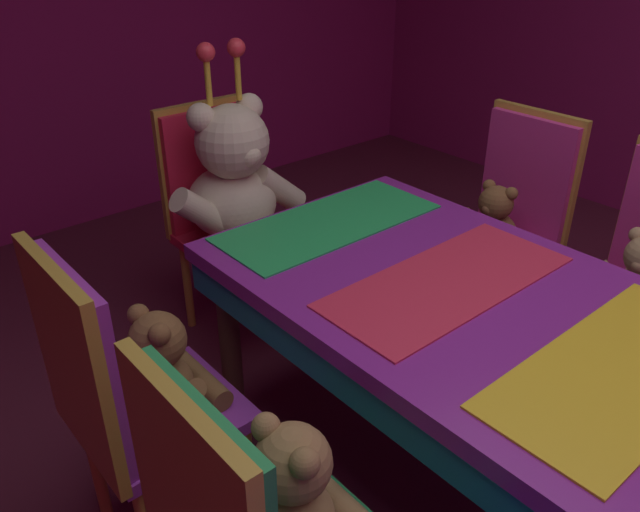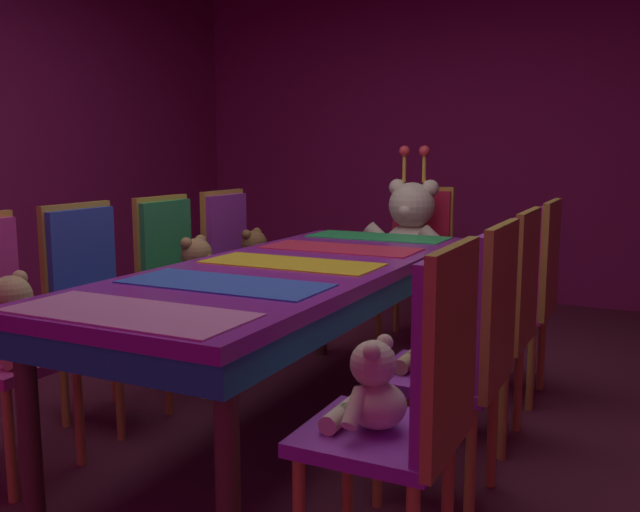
# 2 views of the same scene
# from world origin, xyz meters

# --- Properties ---
(banquet_table) EXTENTS (0.90, 2.38, 0.75)m
(banquet_table) POSITION_xyz_m (0.00, 0.00, 0.65)
(banquet_table) COLOR purple
(banquet_table) RESTS_ON ground_plane
(teddy_left_2) EXTENTS (0.27, 0.35, 0.33)m
(teddy_left_2) POSITION_xyz_m (-0.71, 0.30, 0.60)
(teddy_left_2) COLOR #9E7247
(teddy_left_2) RESTS_ON chair_left_2
(chair_left_3) EXTENTS (0.42, 0.41, 0.98)m
(chair_left_3) POSITION_xyz_m (-0.86, 0.87, 0.60)
(chair_left_3) COLOR purple
(chair_left_3) RESTS_ON ground_plane
(teddy_left_3) EXTENTS (0.25, 0.33, 0.31)m
(teddy_left_3) POSITION_xyz_m (-0.71, 0.87, 0.59)
(teddy_left_3) COLOR brown
(teddy_left_3) RESTS_ON chair_left_3
(teddy_right_2) EXTENTS (0.24, 0.31, 0.29)m
(teddy_right_2) POSITION_xyz_m (0.71, 0.26, 0.58)
(teddy_right_2) COLOR tan
(teddy_right_2) RESTS_ON chair_right_2
(chair_right_3) EXTENTS (0.42, 0.41, 0.98)m
(chair_right_3) POSITION_xyz_m (0.87, 0.86, 0.60)
(chair_right_3) COLOR #CC338C
(chair_right_3) RESTS_ON ground_plane
(teddy_right_3) EXTENTS (0.23, 0.29, 0.27)m
(teddy_right_3) POSITION_xyz_m (0.72, 0.86, 0.58)
(teddy_right_3) COLOR brown
(teddy_right_3) RESTS_ON chair_right_3
(throne_chair) EXTENTS (0.41, 0.42, 0.98)m
(throne_chair) POSITION_xyz_m (0.00, 1.74, 0.60)
(throne_chair) COLOR red
(throne_chair) RESTS_ON ground_plane
(king_teddy_bear) EXTENTS (0.61, 0.48, 0.79)m
(king_teddy_bear) POSITION_xyz_m (0.00, 1.57, 0.71)
(king_teddy_bear) COLOR beige
(king_teddy_bear) RESTS_ON throne_chair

